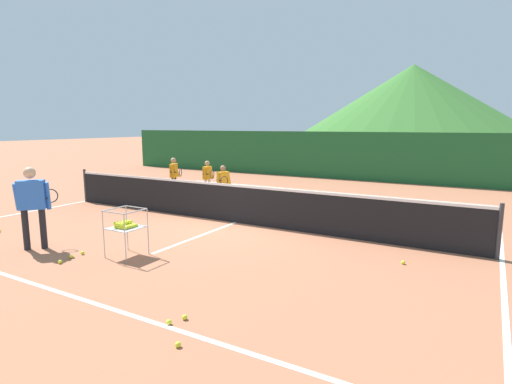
% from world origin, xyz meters
% --- Properties ---
extents(ground_plane, '(120.00, 120.00, 0.00)m').
position_xyz_m(ground_plane, '(0.00, 0.00, 0.00)').
color(ground_plane, '#A86647').
extents(line_baseline_near, '(11.62, 0.08, 0.01)m').
position_xyz_m(line_baseline_near, '(0.00, -4.98, 0.00)').
color(line_baseline_near, white).
rests_on(line_baseline_near, ground).
extents(line_baseline_far, '(11.62, 0.08, 0.01)m').
position_xyz_m(line_baseline_far, '(0.00, 5.76, 0.00)').
color(line_baseline_far, white).
rests_on(line_baseline_far, ground).
extents(line_sideline_west, '(0.08, 10.74, 0.01)m').
position_xyz_m(line_sideline_west, '(-5.81, 0.00, 0.00)').
color(line_sideline_west, white).
rests_on(line_sideline_west, ground).
extents(line_sideline_east, '(0.08, 10.74, 0.01)m').
position_xyz_m(line_sideline_east, '(5.81, 0.00, 0.00)').
color(line_sideline_east, white).
rests_on(line_sideline_east, ground).
extents(line_service_center, '(0.08, 5.90, 0.01)m').
position_xyz_m(line_service_center, '(0.00, 0.00, 0.00)').
color(line_service_center, white).
rests_on(line_service_center, ground).
extents(tennis_net, '(11.53, 0.08, 1.05)m').
position_xyz_m(tennis_net, '(0.00, 0.00, 0.50)').
color(tennis_net, '#333338').
rests_on(tennis_net, ground).
extents(instructor, '(0.60, 0.78, 1.64)m').
position_xyz_m(instructor, '(-2.24, -3.85, 0.98)').
color(instructor, black).
rests_on(instructor, ground).
extents(student_0, '(0.61, 0.55, 1.33)m').
position_xyz_m(student_0, '(-3.99, 2.27, 0.80)').
color(student_0, black).
rests_on(student_0, ground).
extents(student_1, '(0.45, 0.58, 1.24)m').
position_xyz_m(student_1, '(-2.89, 2.72, 0.75)').
color(student_1, silver).
rests_on(student_1, ground).
extents(student_2, '(0.41, 0.66, 1.23)m').
position_xyz_m(student_2, '(-1.54, 1.70, 0.74)').
color(student_2, silver).
rests_on(student_2, ground).
extents(ball_cart, '(0.58, 0.58, 0.90)m').
position_xyz_m(ball_cart, '(-0.33, -3.28, 0.59)').
color(ball_cart, '#B7B7BC').
rests_on(ball_cart, ground).
extents(tennis_ball_1, '(0.07, 0.07, 0.07)m').
position_xyz_m(tennis_ball_1, '(2.28, -4.72, 0.03)').
color(tennis_ball_1, yellow).
rests_on(tennis_ball_1, ground).
extents(tennis_ball_3, '(0.07, 0.07, 0.07)m').
position_xyz_m(tennis_ball_3, '(-1.12, -3.89, 0.03)').
color(tennis_ball_3, yellow).
rests_on(tennis_ball_3, ground).
extents(tennis_ball_4, '(0.07, 0.07, 0.07)m').
position_xyz_m(tennis_ball_4, '(-1.02, -4.18, 0.03)').
color(tennis_ball_4, yellow).
rests_on(tennis_ball_4, ground).
extents(tennis_ball_5, '(0.07, 0.07, 0.07)m').
position_xyz_m(tennis_ball_5, '(-3.64, -3.25, 0.03)').
color(tennis_ball_5, yellow).
rests_on(tennis_ball_5, ground).
extents(tennis_ball_6, '(0.07, 0.07, 0.07)m').
position_xyz_m(tennis_ball_6, '(4.28, -1.16, 0.03)').
color(tennis_ball_6, yellow).
rests_on(tennis_ball_6, ground).
extents(tennis_ball_7, '(0.07, 0.07, 0.07)m').
position_xyz_m(tennis_ball_7, '(-1.12, -3.64, 0.03)').
color(tennis_ball_7, yellow).
rests_on(tennis_ball_7, ground).
extents(tennis_ball_10, '(0.07, 0.07, 0.07)m').
position_xyz_m(tennis_ball_10, '(2.64, -5.27, 0.03)').
color(tennis_ball_10, yellow).
rests_on(tennis_ball_10, ground).
extents(tennis_ball_11, '(0.07, 0.07, 0.07)m').
position_xyz_m(tennis_ball_11, '(2.19, -4.92, 0.03)').
color(tennis_ball_11, yellow).
rests_on(tennis_ball_11, ground).
extents(windscreen_fence, '(25.56, 0.08, 2.15)m').
position_xyz_m(windscreen_fence, '(0.00, 9.50, 1.07)').
color(windscreen_fence, '#1E5B2D').
rests_on(windscreen_fence, ground).
extents(hill_0, '(38.92, 38.92, 12.06)m').
position_xyz_m(hill_0, '(-6.34, 62.63, 6.03)').
color(hill_0, '#38702D').
rests_on(hill_0, ground).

